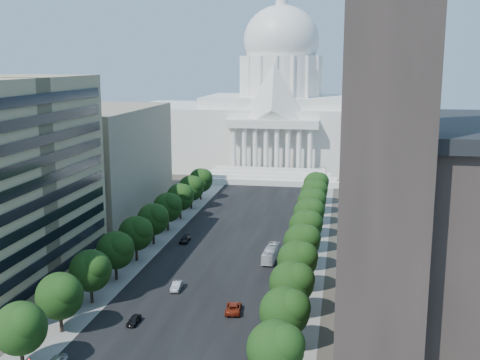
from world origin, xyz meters
The scene contains 37 objects.
road_asphalt centered at (0.00, 90.00, 0.00)m, with size 30.00×260.00×0.01m, color black.
sidewalk_left centered at (-19.00, 90.00, 0.00)m, with size 8.00×260.00×0.02m, color gray.
sidewalk_right centered at (19.00, 90.00, 0.00)m, with size 8.00×260.00×0.02m, color gray.
capitol centered at (0.00, 184.89, 20.01)m, with size 120.00×56.00×73.00m.
office_block_left_far centered at (-48.00, 100.00, 15.00)m, with size 38.00×52.00×30.00m, color gray.
romanesque_right centered at (45.72, 32.26, 22.22)m, with size 49.10×51.50×83.50m.
tree_l_a centered at (-17.66, 11.81, 6.45)m, with size 7.79×7.60×9.97m.
tree_l_b centered at (-17.66, 23.81, 6.45)m, with size 7.79×7.60×9.97m.
tree_l_c centered at (-17.66, 35.81, 6.45)m, with size 7.79×7.60×9.97m.
tree_l_d centered at (-17.66, 47.81, 6.45)m, with size 7.79×7.60×9.97m.
tree_l_e centered at (-17.66, 59.81, 6.45)m, with size 7.79×7.60×9.97m.
tree_l_f centered at (-17.66, 71.81, 6.45)m, with size 7.79×7.60×9.97m.
tree_l_g centered at (-17.66, 83.81, 6.45)m, with size 7.79×7.60×9.97m.
tree_l_h centered at (-17.66, 95.81, 6.45)m, with size 7.79×7.60×9.97m.
tree_l_i centered at (-17.66, 107.81, 6.45)m, with size 7.79×7.60×9.97m.
tree_l_j centered at (-17.66, 119.81, 6.45)m, with size 7.79×7.60×9.97m.
tree_r_a centered at (18.34, 11.81, 6.45)m, with size 7.79×7.60×9.97m.
tree_r_b centered at (18.34, 23.81, 6.45)m, with size 7.79×7.60×9.97m.
tree_r_c centered at (18.34, 35.81, 6.45)m, with size 7.79×7.60×9.97m.
tree_r_d centered at (18.34, 47.81, 6.45)m, with size 7.79×7.60×9.97m.
tree_r_e centered at (18.34, 59.81, 6.45)m, with size 7.79×7.60×9.97m.
tree_r_f centered at (18.34, 71.81, 6.45)m, with size 7.79×7.60×9.97m.
tree_r_g centered at (18.34, 83.81, 6.45)m, with size 7.79×7.60×9.97m.
tree_r_h centered at (18.34, 95.81, 6.45)m, with size 7.79×7.60×9.97m.
tree_r_i centered at (18.34, 107.81, 6.45)m, with size 7.79×7.60×9.97m.
tree_r_j centered at (18.34, 119.81, 6.45)m, with size 7.79×7.60×9.97m.
streetlight_a centered at (19.90, 10.00, 5.82)m, with size 2.61×0.44×9.00m.
streetlight_b centered at (19.90, 35.00, 5.82)m, with size 2.61×0.44×9.00m.
streetlight_c centered at (19.90, 60.00, 5.82)m, with size 2.61×0.44×9.00m.
streetlight_d centered at (19.90, 85.00, 5.82)m, with size 2.61×0.44×9.00m.
streetlight_e centered at (19.90, 110.00, 5.82)m, with size 2.61×0.44×9.00m.
streetlight_f centered at (19.90, 135.00, 5.82)m, with size 2.61×0.44×9.00m.
car_dark_a centered at (-7.48, 28.83, 0.67)m, with size 1.58×3.94×1.34m, color black.
car_silver centered at (-4.62, 44.80, 0.79)m, with size 1.67×4.78×1.58m, color #B1B3B9.
car_red centered at (7.95, 36.42, 0.79)m, with size 2.63×5.71×1.59m, color maroon.
car_dark_b centered at (-11.03, 74.83, 0.71)m, with size 1.98×4.88×1.42m, color black.
city_bus centered at (10.98, 65.34, 1.47)m, with size 2.48×10.58×2.95m, color silver.
Camera 1 is at (25.88, -60.13, 42.98)m, focal length 45.00 mm.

